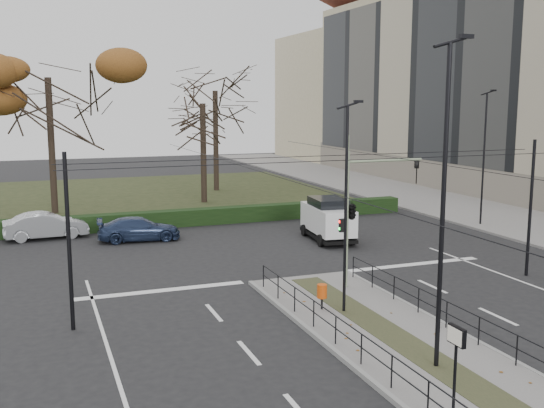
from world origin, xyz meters
The scene contains 20 objects.
ground centered at (0.00, 0.00, 0.00)m, with size 140.00×140.00×0.00m, color black.
median_island centered at (0.00, -2.50, 0.07)m, with size 4.40×15.00×0.14m, color slate.
sidewalk_east centered at (18.00, 22.00, 0.07)m, with size 8.00×90.00×0.14m, color slate.
park centered at (-6.00, 32.00, 0.05)m, with size 38.00×26.00×0.10m, color black.
hedge centered at (-6.00, 18.60, 0.50)m, with size 38.00×1.00×1.00m, color black.
apartment_block centered at (27.97, 23.97, 10.39)m, with size 13.09×52.10×21.64m.
median_railing centered at (0.00, -2.60, 0.98)m, with size 4.14×13.24×0.92m.
catenary centered at (0.00, 1.62, 3.42)m, with size 20.00×34.00×6.00m.
traffic_light centered at (1.43, 2.88, 3.36)m, with size 3.81×2.10×5.52m.
litter_bin centered at (-1.02, 0.60, 0.80)m, with size 0.36×0.36×0.93m.
info_panel centered at (-1.51, -7.79, 1.92)m, with size 0.13×0.59×2.27m.
streetlamp_median_near centered at (-0.09, -5.13, 4.83)m, with size 0.77×0.16×9.22m.
streetlamp_median_far centered at (-0.36, 0.11, 3.96)m, with size 0.63×0.13×7.51m.
streetlamp_sidewalk centered at (15.12, 12.00, 4.30)m, with size 0.68×0.14×8.18m.
parked_car_second centered at (-10.08, 17.61, 0.75)m, with size 1.58×4.52×1.49m, color #A0A2A7.
parked_car_third centered at (-5.29, 15.27, 0.65)m, with size 1.82×4.47×1.30m, color navy.
white_van centered at (4.52, 11.67, 1.23)m, with size 2.37×4.56×2.36m.
rust_tree centered at (-9.34, 25.68, 9.18)m, with size 10.70×10.70×11.94m.
bare_tree_center centered at (4.05, 32.71, 7.90)m, with size 8.04×8.04×11.18m.
bare_tree_near centered at (1.41, 26.74, 6.92)m, with size 5.10×5.10×9.80m.
Camera 1 is at (-10.55, -19.54, 7.59)m, focal length 42.00 mm.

